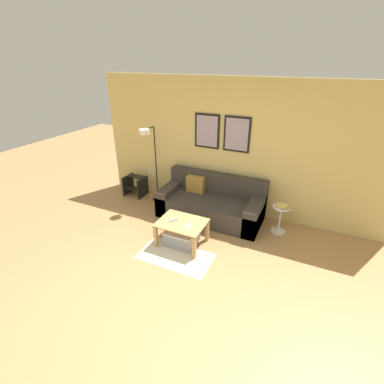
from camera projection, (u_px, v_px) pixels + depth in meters
ground_plane at (156, 309)px, 3.46m from camera, size 16.00×16.00×0.00m
wall_back at (232, 149)px, 5.23m from camera, size 5.60×0.09×2.55m
area_rug at (175, 256)px, 4.39m from camera, size 1.16×0.63×0.01m
couch at (211, 204)px, 5.38m from camera, size 1.96×0.88×0.80m
coffee_table at (182, 226)px, 4.55m from camera, size 0.77×0.60×0.41m
storage_bin at (182, 236)px, 4.65m from camera, size 0.51×0.45×0.26m
floor_lamp at (150, 153)px, 5.50m from camera, size 0.23×0.55×1.62m
side_table at (280, 217)px, 4.88m from camera, size 0.31×0.31×0.51m
book_stack at (282, 206)px, 4.77m from camera, size 0.23×0.17×0.04m
remote_control at (174, 220)px, 4.56m from camera, size 0.11×0.15×0.02m
cell_phone at (188, 226)px, 4.42m from camera, size 0.09×0.15×0.01m
step_stool at (135, 185)px, 6.25m from camera, size 0.43×0.39×0.43m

